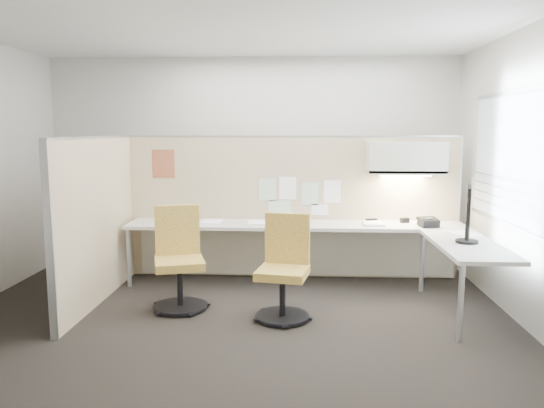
# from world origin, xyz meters

# --- Properties ---
(floor) EXTENTS (5.50, 4.50, 0.01)m
(floor) POSITION_xyz_m (0.00, 0.00, -0.01)
(floor) COLOR black
(floor) RESTS_ON ground
(ceiling) EXTENTS (5.50, 4.50, 0.01)m
(ceiling) POSITION_xyz_m (0.00, 0.00, 2.80)
(ceiling) COLOR white
(ceiling) RESTS_ON wall_back
(wall_back) EXTENTS (5.50, 0.02, 2.80)m
(wall_back) POSITION_xyz_m (0.00, 2.25, 1.40)
(wall_back) COLOR beige
(wall_back) RESTS_ON ground
(wall_front) EXTENTS (5.50, 0.02, 2.80)m
(wall_front) POSITION_xyz_m (0.00, -2.25, 1.40)
(wall_front) COLOR beige
(wall_front) RESTS_ON ground
(wall_right) EXTENTS (0.02, 4.50, 2.80)m
(wall_right) POSITION_xyz_m (2.75, 0.00, 1.40)
(wall_right) COLOR beige
(wall_right) RESTS_ON ground
(window_pane) EXTENTS (0.01, 2.80, 1.30)m
(window_pane) POSITION_xyz_m (2.73, 0.00, 1.55)
(window_pane) COLOR #919FA8
(window_pane) RESTS_ON wall_right
(partition_back) EXTENTS (4.10, 0.06, 1.75)m
(partition_back) POSITION_xyz_m (0.55, 1.60, 0.88)
(partition_back) COLOR #CBB78D
(partition_back) RESTS_ON floor
(partition_left) EXTENTS (0.06, 2.20, 1.75)m
(partition_left) POSITION_xyz_m (-1.50, 0.50, 0.88)
(partition_left) COLOR #CBB78D
(partition_left) RESTS_ON floor
(desk) EXTENTS (4.00, 2.07, 0.73)m
(desk) POSITION_xyz_m (0.93, 1.13, 0.60)
(desk) COLOR beige
(desk) RESTS_ON floor
(overhead_bin) EXTENTS (0.90, 0.36, 0.38)m
(overhead_bin) POSITION_xyz_m (1.90, 1.39, 1.51)
(overhead_bin) COLOR beige
(overhead_bin) RESTS_ON partition_back
(task_light_strip) EXTENTS (0.60, 0.06, 0.02)m
(task_light_strip) POSITION_xyz_m (1.90, 1.39, 1.30)
(task_light_strip) COLOR #FFEABF
(task_light_strip) RESTS_ON overhead_bin
(pinned_papers) EXTENTS (1.01, 0.00, 0.47)m
(pinned_papers) POSITION_xyz_m (0.63, 1.57, 1.03)
(pinned_papers) COLOR #8CBF8C
(pinned_papers) RESTS_ON partition_back
(poster) EXTENTS (0.28, 0.00, 0.35)m
(poster) POSITION_xyz_m (-1.05, 1.57, 1.42)
(poster) COLOR #E2551C
(poster) RESTS_ON partition_back
(chair_left) EXTENTS (0.60, 0.62, 1.04)m
(chair_left) POSITION_xyz_m (-0.59, 0.33, 0.49)
(chair_left) COLOR black
(chair_left) RESTS_ON floor
(chair_right) EXTENTS (0.54, 0.56, 1.00)m
(chair_right) POSITION_xyz_m (0.50, 0.09, 0.47)
(chair_right) COLOR black
(chair_right) RESTS_ON floor
(monitor) EXTENTS (0.22, 0.52, 0.56)m
(monitor) POSITION_xyz_m (2.30, 0.26, 1.05)
(monitor) COLOR black
(monitor) RESTS_ON desk
(phone) EXTENTS (0.24, 0.23, 0.12)m
(phone) POSITION_xyz_m (2.13, 1.13, 0.78)
(phone) COLOR black
(phone) RESTS_ON desk
(stapler) EXTENTS (0.15, 0.08, 0.05)m
(stapler) POSITION_xyz_m (1.52, 1.38, 0.76)
(stapler) COLOR black
(stapler) RESTS_ON desk
(tape_dispenser) EXTENTS (0.11, 0.09, 0.06)m
(tape_dispenser) POSITION_xyz_m (1.91, 1.40, 0.76)
(tape_dispenser) COLOR black
(tape_dispenser) RESTS_ON desk
(coat_hook) EXTENTS (0.18, 0.45, 1.35)m
(coat_hook) POSITION_xyz_m (-1.58, -0.20, 1.42)
(coat_hook) COLOR silver
(coat_hook) RESTS_ON partition_left
(paper_stack_0) EXTENTS (0.26, 0.32, 0.03)m
(paper_stack_0) POSITION_xyz_m (-0.95, 1.21, 0.75)
(paper_stack_0) COLOR white
(paper_stack_0) RESTS_ON desk
(paper_stack_1) EXTENTS (0.25, 0.31, 0.02)m
(paper_stack_1) POSITION_xyz_m (-0.42, 1.28, 0.74)
(paper_stack_1) COLOR white
(paper_stack_1) RESTS_ON desk
(paper_stack_2) EXTENTS (0.24, 0.30, 0.03)m
(paper_stack_2) POSITION_xyz_m (0.16, 1.17, 0.75)
(paper_stack_2) COLOR white
(paper_stack_2) RESTS_ON desk
(paper_stack_3) EXTENTS (0.24, 0.30, 0.03)m
(paper_stack_3) POSITION_xyz_m (1.52, 1.24, 0.74)
(paper_stack_3) COLOR white
(paper_stack_3) RESTS_ON desk
(paper_stack_4) EXTENTS (0.32, 0.36, 0.02)m
(paper_stack_4) POSITION_xyz_m (2.39, 0.68, 0.74)
(paper_stack_4) COLOR white
(paper_stack_4) RESTS_ON desk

